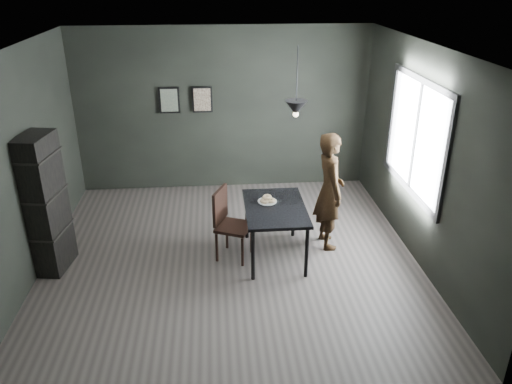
{
  "coord_description": "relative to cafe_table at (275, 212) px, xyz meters",
  "views": [
    {
      "loc": [
        -0.16,
        -5.87,
        3.63
      ],
      "look_at": [
        0.35,
        0.05,
        0.95
      ],
      "focal_mm": 35.0,
      "sensor_mm": 36.0,
      "label": 1
    }
  ],
  "objects": [
    {
      "name": "framed_print_right",
      "position": [
        -0.95,
        2.47,
        0.93
      ],
      "size": [
        0.34,
        0.04,
        0.44
      ],
      "color": "black",
      "rests_on": "ground"
    },
    {
      "name": "pendant_lamp",
      "position": [
        0.25,
        0.1,
        1.38
      ],
      "size": [
        0.28,
        0.28,
        0.86
      ],
      "color": "black",
      "rests_on": "ground"
    },
    {
      "name": "ground",
      "position": [
        -0.6,
        0.0,
        -0.67
      ],
      "size": [
        5.0,
        5.0,
        0.0
      ],
      "primitive_type": "plane",
      "color": "#3C3633",
      "rests_on": "ground"
    },
    {
      "name": "framed_print_left",
      "position": [
        -1.5,
        2.47,
        0.93
      ],
      "size": [
        0.34,
        0.04,
        0.44
      ],
      "color": "black",
      "rests_on": "ground"
    },
    {
      "name": "wood_chair",
      "position": [
        -0.63,
        0.06,
        -0.11
      ],
      "size": [
        0.56,
        0.56,
        0.99
      ],
      "rotation": [
        0.0,
        0.0,
        -0.41
      ],
      "color": "black",
      "rests_on": "ground"
    },
    {
      "name": "woman",
      "position": [
        0.78,
        0.26,
        0.16
      ],
      "size": [
        0.45,
        0.64,
        1.66
      ],
      "primitive_type": "imported",
      "rotation": [
        0.0,
        0.0,
        1.65
      ],
      "color": "black",
      "rests_on": "ground"
    },
    {
      "name": "cafe_table",
      "position": [
        0.0,
        0.0,
        0.0
      ],
      "size": [
        0.8,
        1.2,
        0.75
      ],
      "color": "black",
      "rests_on": "ground"
    },
    {
      "name": "donut_pile",
      "position": [
        -0.09,
        0.14,
        0.12
      ],
      "size": [
        0.21,
        0.21,
        0.09
      ],
      "rotation": [
        0.0,
        0.0,
        -0.39
      ],
      "color": "beige",
      "rests_on": "white_plate"
    },
    {
      "name": "shelf_unit",
      "position": [
        -2.92,
        -0.01,
        0.24
      ],
      "size": [
        0.43,
        0.65,
        1.82
      ],
      "primitive_type": "cube",
      "rotation": [
        0.0,
        0.0,
        -0.16
      ],
      "color": "black",
      "rests_on": "ground"
    },
    {
      "name": "ceiling",
      "position": [
        -0.6,
        0.0,
        2.13
      ],
      "size": [
        5.0,
        5.0,
        0.02
      ],
      "color": "silver",
      "rests_on": "ground"
    },
    {
      "name": "white_plate",
      "position": [
        -0.09,
        0.14,
        0.08
      ],
      "size": [
        0.23,
        0.23,
        0.01
      ],
      "primitive_type": "cylinder",
      "color": "white",
      "rests_on": "cafe_table"
    },
    {
      "name": "window_assembly",
      "position": [
        1.87,
        0.2,
        0.93
      ],
      "size": [
        0.04,
        1.96,
        1.56
      ],
      "color": "white",
      "rests_on": "ground"
    },
    {
      "name": "back_wall",
      "position": [
        -0.6,
        2.5,
        0.73
      ],
      "size": [
        5.0,
        0.1,
        2.8
      ],
      "primitive_type": "cube",
      "color": "black",
      "rests_on": "ground"
    }
  ]
}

